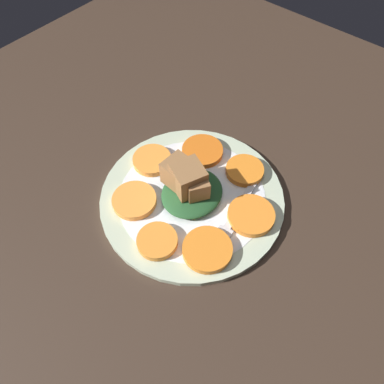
{
  "coord_description": "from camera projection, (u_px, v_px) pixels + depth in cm",
  "views": [
    {
      "loc": [
        -26.16,
        -22.04,
        52.33
      ],
      "look_at": [
        0.0,
        0.0,
        4.1
      ],
      "focal_mm": 35.0,
      "sensor_mm": 36.0,
      "label": 1
    }
  ],
  "objects": [
    {
      "name": "table_slab",
      "position": [
        192.0,
        203.0,
        0.62
      ],
      "size": [
        120.0,
        120.0,
        2.0
      ],
      "primitive_type": "cube",
      "color": "#38281E",
      "rests_on": "ground"
    },
    {
      "name": "plate",
      "position": [
        192.0,
        198.0,
        0.6
      ],
      "size": [
        29.54,
        29.54,
        1.05
      ],
      "color": "beige",
      "rests_on": "table_slab"
    },
    {
      "name": "carrot_slice_0",
      "position": [
        245.0,
        170.0,
        0.62
      ],
      "size": [
        6.34,
        6.34,
        1.07
      ],
      "primitive_type": "cylinder",
      "color": "orange",
      "rests_on": "plate"
    },
    {
      "name": "carrot_slice_1",
      "position": [
        202.0,
        151.0,
        0.65
      ],
      "size": [
        7.12,
        7.12,
        1.07
      ],
      "primitive_type": "cylinder",
      "color": "orange",
      "rests_on": "plate"
    },
    {
      "name": "carrot_slice_2",
      "position": [
        152.0,
        160.0,
        0.64
      ],
      "size": [
        6.57,
        6.57,
        1.07
      ],
      "primitive_type": "cylinder",
      "color": "orange",
      "rests_on": "plate"
    },
    {
      "name": "carrot_slice_3",
      "position": [
        134.0,
        200.0,
        0.59
      ],
      "size": [
        7.0,
        7.0,
        1.07
      ],
      "primitive_type": "cylinder",
      "color": "#F9953A",
      "rests_on": "plate"
    },
    {
      "name": "carrot_slice_4",
      "position": [
        157.0,
        241.0,
        0.55
      ],
      "size": [
        6.05,
        6.05,
        1.07
      ],
      "primitive_type": "cylinder",
      "color": "orange",
      "rests_on": "plate"
    },
    {
      "name": "carrot_slice_5",
      "position": [
        207.0,
        249.0,
        0.54
      ],
      "size": [
        7.31,
        7.31,
        1.07
      ],
      "primitive_type": "cylinder",
      "color": "orange",
      "rests_on": "plate"
    },
    {
      "name": "carrot_slice_6",
      "position": [
        251.0,
        215.0,
        0.57
      ],
      "size": [
        7.26,
        7.26,
        1.07
      ],
      "primitive_type": "cylinder",
      "color": "orange",
      "rests_on": "plate"
    },
    {
      "name": "center_pile",
      "position": [
        188.0,
        185.0,
        0.58
      ],
      "size": [
        10.32,
        9.56,
        6.2
      ],
      "color": "#235128",
      "rests_on": "plate"
    },
    {
      "name": "fork",
      "position": [
        234.0,
        216.0,
        0.57
      ],
      "size": [
        18.6,
        5.03,
        0.4
      ],
      "rotation": [
        0.0,
        0.0,
        0.18
      ],
      "color": "silver",
      "rests_on": "plate"
    }
  ]
}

